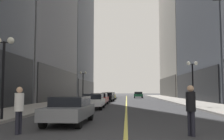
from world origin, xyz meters
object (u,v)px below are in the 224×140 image
object	(u,v)px
car_grey	(70,109)
car_yellow	(110,96)
car_green	(138,95)
pedestrian_in_white_shirt	(19,106)
street_lamp_right_mid	(193,73)
street_lamp_left_far	(83,79)
car_black	(108,96)
street_lamp_left_near	(4,59)
car_white	(93,101)
car_red	(99,98)
pedestrian_in_black_coat	(191,106)

from	to	relation	value
car_grey	car_yellow	bearing A→B (deg)	90.42
car_green	pedestrian_in_white_shirt	size ratio (longest dim) A/B	2.54
street_lamp_right_mid	pedestrian_in_white_shirt	bearing A→B (deg)	-124.32
street_lamp_left_far	car_grey	bearing A→B (deg)	-81.40
car_black	car_yellow	bearing A→B (deg)	91.33
car_grey	car_black	bearing A→B (deg)	90.17
street_lamp_left_far	street_lamp_right_mid	world-z (taller)	same
street_lamp_left_near	street_lamp_right_mid	distance (m)	17.36
car_white	car_green	xyz separation A→B (m)	(5.50, 32.65, 0.00)
car_red	pedestrian_in_white_shirt	size ratio (longest dim) A/B	2.70
car_black	street_lamp_left_near	bearing A→B (deg)	-98.28
car_yellow	pedestrian_in_black_coat	distance (m)	35.42
car_red	street_lamp_left_far	size ratio (longest dim) A/B	1.07
car_grey	car_red	bearing A→B (deg)	91.28
car_grey	street_lamp_left_near	world-z (taller)	street_lamp_left_near
car_grey	street_lamp_left_far	size ratio (longest dim) A/B	0.97
car_white	car_green	bearing A→B (deg)	80.43
pedestrian_in_white_shirt	street_lamp_right_mid	xyz separation A→B (m)	(10.37, 15.19, 2.23)
car_green	street_lamp_left_far	xyz separation A→B (m)	(-8.97, -18.28, 2.54)
street_lamp_left_near	street_lamp_right_mid	size ratio (longest dim) A/B	1.00
car_white	car_yellow	size ratio (longest dim) A/B	0.95
car_black	street_lamp_left_near	xyz separation A→B (m)	(-3.60, -24.73, 2.54)
street_lamp_right_mid	car_red	bearing A→B (deg)	155.97
street_lamp_left_far	street_lamp_right_mid	bearing A→B (deg)	-43.31
pedestrian_in_black_coat	car_grey	bearing A→B (deg)	149.37
pedestrian_in_black_coat	street_lamp_left_near	world-z (taller)	street_lamp_left_near
car_grey	street_lamp_left_near	distance (m)	4.49
car_yellow	street_lamp_left_near	bearing A→B (deg)	-96.22
street_lamp_left_near	street_lamp_right_mid	xyz separation A→B (m)	(12.80, 11.73, 0.00)
car_green	car_white	bearing A→B (deg)	-99.57
car_grey	street_lamp_left_far	distance (m)	24.68
car_yellow	street_lamp_right_mid	xyz separation A→B (m)	(9.36, -19.82, 2.54)
car_yellow	street_lamp_right_mid	distance (m)	22.07
street_lamp_left_near	car_white	bearing A→B (deg)	69.81
pedestrian_in_white_shirt	car_black	bearing A→B (deg)	87.63
car_black	pedestrian_in_white_shirt	size ratio (longest dim) A/B	2.64
car_grey	car_green	distance (m)	42.89
car_red	street_lamp_left_near	bearing A→B (deg)	-101.69
pedestrian_in_white_shirt	street_lamp_right_mid	world-z (taller)	street_lamp_right_mid
car_black	pedestrian_in_white_shirt	xyz separation A→B (m)	(-1.17, -28.18, 0.31)
street_lamp_left_far	pedestrian_in_black_coat	bearing A→B (deg)	-72.25
pedestrian_in_black_coat	street_lamp_left_far	xyz separation A→B (m)	(-8.73, 27.27, 2.19)
street_lamp_right_mid	car_white	bearing A→B (deg)	-166.17
car_black	car_yellow	world-z (taller)	same
car_grey	pedestrian_in_black_coat	xyz separation A→B (m)	(5.06, -3.00, 0.34)
car_black	street_lamp_left_far	distance (m)	4.50
car_white	street_lamp_left_far	world-z (taller)	street_lamp_left_far
car_green	pedestrian_in_black_coat	bearing A→B (deg)	-90.30
street_lamp_left_far	pedestrian_in_white_shirt	bearing A→B (deg)	-84.90
car_yellow	car_green	bearing A→B (deg)	62.27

